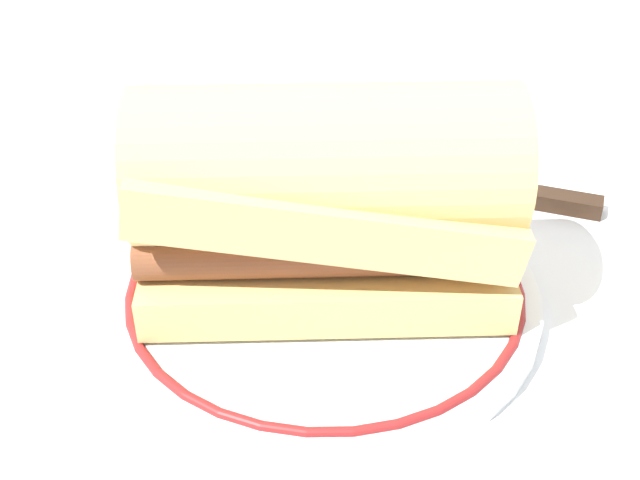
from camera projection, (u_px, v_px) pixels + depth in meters
ground_plane at (326, 295)px, 0.50m from camera, size 1.50×1.50×0.00m
plate at (320, 291)px, 0.50m from camera, size 0.26×0.26×0.01m
sausage_sandwich at (320, 195)px, 0.46m from camera, size 0.22×0.12×0.12m
butter_knife at (515, 196)px, 0.59m from camera, size 0.15×0.05×0.01m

